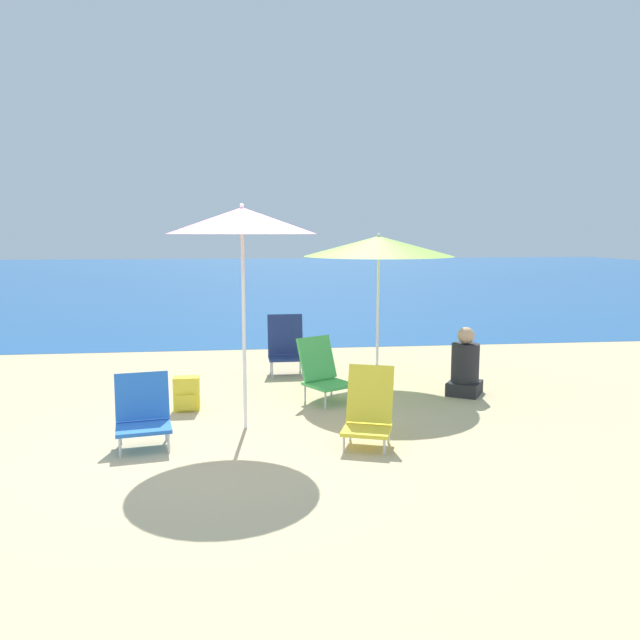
{
  "coord_description": "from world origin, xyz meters",
  "views": [
    {
      "loc": [
        0.29,
        -5.86,
        2.02
      ],
      "look_at": [
        1.16,
        1.39,
        1.0
      ],
      "focal_mm": 35.0,
      "sensor_mm": 36.0,
      "label": 1
    }
  ],
  "objects": [
    {
      "name": "ground_plane",
      "position": [
        0.0,
        0.0,
        0.0
      ],
      "size": [
        60.0,
        60.0,
        0.0
      ],
      "primitive_type": "plane",
      "color": "#C6B284"
    },
    {
      "name": "sea_water",
      "position": [
        0.0,
        24.93,
        0.0
      ],
      "size": [
        60.0,
        40.0,
        0.01
      ],
      "color": "#1E5699",
      "rests_on": "ground"
    },
    {
      "name": "beach_umbrella_pink",
      "position": [
        0.27,
        0.47,
        2.14
      ],
      "size": [
        1.5,
        1.5,
        2.31
      ],
      "color": "white",
      "rests_on": "ground"
    },
    {
      "name": "beach_umbrella_lime",
      "position": [
        2.05,
        2.3,
        1.85
      ],
      "size": [
        1.99,
        1.99,
        2.02
      ],
      "color": "white",
      "rests_on": "ground"
    },
    {
      "name": "beach_chair_green",
      "position": [
        1.19,
        1.43,
        0.37
      ],
      "size": [
        0.7,
        0.74,
        0.77
      ],
      "rotation": [
        0.0,
        0.0,
        0.52
      ],
      "color": "silver",
      "rests_on": "ground"
    },
    {
      "name": "beach_chair_navy",
      "position": [
        0.85,
        3.03,
        0.42
      ],
      "size": [
        0.52,
        0.5,
        0.85
      ],
      "rotation": [
        0.0,
        0.0,
        0.02
      ],
      "color": "silver",
      "rests_on": "ground"
    },
    {
      "name": "beach_chair_blue",
      "position": [
        -0.7,
        0.06,
        0.33
      ],
      "size": [
        0.59,
        0.59,
        0.68
      ],
      "rotation": [
        0.0,
        0.0,
        0.18
      ],
      "color": "silver",
      "rests_on": "ground"
    },
    {
      "name": "beach_chair_yellow",
      "position": [
        1.45,
        -0.16,
        0.34
      ],
      "size": [
        0.59,
        0.65,
        0.74
      ],
      "rotation": [
        0.0,
        0.0,
        -0.33
      ],
      "color": "silver",
      "rests_on": "ground"
    },
    {
      "name": "person_seated_near",
      "position": [
        3.02,
        1.55,
        0.34
      ],
      "size": [
        0.56,
        0.59,
        0.86
      ],
      "rotation": [
        0.0,
        0.0,
        -0.57
      ],
      "color": "#262628",
      "rests_on": "ground"
    },
    {
      "name": "backpack_yellow",
      "position": [
        -0.4,
        1.23,
        0.19
      ],
      "size": [
        0.29,
        0.21,
        0.39
      ],
      "color": "yellow",
      "rests_on": "ground"
    }
  ]
}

